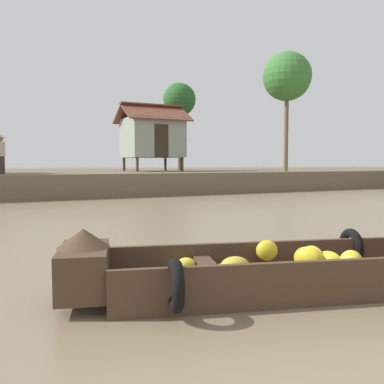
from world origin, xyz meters
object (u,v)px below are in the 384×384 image
object	(u,v)px
stilt_house_mid_right	(152,137)
palm_tree_mid	(287,77)
banana_boat	(279,268)
palm_tree_near	(179,100)
vendor_person	(1,152)

from	to	relation	value
stilt_house_mid_right	palm_tree_mid	xyz separation A→B (m)	(6.73, -3.77, 3.32)
banana_boat	stilt_house_mid_right	distance (m)	19.71
stilt_house_mid_right	palm_tree_mid	world-z (taller)	palm_tree_mid
stilt_house_mid_right	palm_tree_near	bearing A→B (deg)	39.71
banana_boat	palm_tree_near	size ratio (longest dim) A/B	0.88
stilt_house_mid_right	palm_tree_mid	bearing A→B (deg)	-29.22
palm_tree_near	vendor_person	world-z (taller)	palm_tree_near
stilt_house_mid_right	banana_boat	bearing A→B (deg)	-105.59
palm_tree_near	vendor_person	size ratio (longest dim) A/B	3.45
palm_tree_mid	vendor_person	xyz separation A→B (m)	(-14.78, -0.07, -4.40)
palm_tree_near	stilt_house_mid_right	bearing A→B (deg)	-140.29
banana_boat	palm_tree_near	xyz separation A→B (m)	(7.99, 21.07, 5.36)
banana_boat	vendor_person	bearing A→B (deg)	100.62
palm_tree_mid	stilt_house_mid_right	bearing A→B (deg)	150.78
banana_boat	palm_tree_mid	bearing A→B (deg)	51.45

